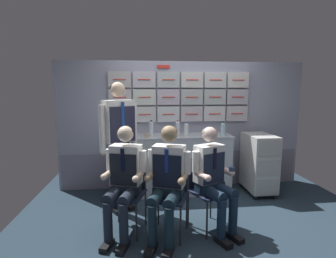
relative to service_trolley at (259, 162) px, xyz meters
name	(u,v)px	position (x,y,z in m)	size (l,w,h in m)	color
ground	(200,226)	(-1.18, -0.91, -0.54)	(4.80, 4.80, 0.04)	#22323F
galley_bulkhead	(182,123)	(-1.19, 0.46, 0.60)	(4.20, 0.14, 2.15)	#9498AE
galley_counter	(173,164)	(-1.39, 0.18, -0.04)	(1.88, 0.53, 0.96)	silver
service_trolley	(259,162)	(0.00, 0.00, 0.00)	(0.40, 0.65, 0.97)	black
folding_chair_left	(129,185)	(-2.06, -0.88, 0.03)	(0.50, 0.50, 0.87)	#2D2D33
crew_member_left	(124,176)	(-2.11, -1.03, 0.19)	(0.51, 0.66, 1.27)	black
folding_chair_center	(171,187)	(-1.57, -1.00, 0.03)	(0.52, 0.52, 0.87)	#2D2D33
crew_member_center	(167,178)	(-1.62, -1.15, 0.20)	(0.54, 0.67, 1.29)	black
folding_chair_right	(204,183)	(-1.14, -0.91, 0.03)	(0.53, 0.53, 0.87)	#2D2D33
crew_member_right	(214,175)	(-1.07, -1.06, 0.17)	(0.54, 0.65, 1.25)	black
crew_member_standing	(119,134)	(-2.20, -0.38, 0.57)	(0.49, 0.41, 1.78)	black
water_bottle_clear	(178,128)	(-1.31, 0.17, 0.56)	(0.06, 0.06, 0.25)	silver
water_bottle_short	(151,128)	(-1.74, 0.19, 0.56)	(0.07, 0.07, 0.25)	silver
sparkling_bottle_green	(223,129)	(-0.60, 0.05, 0.55)	(0.07, 0.07, 0.23)	#AEDBE4
water_bottle_tall	(186,129)	(-1.18, 0.12, 0.54)	(0.07, 0.07, 0.22)	silver
paper_cup_blue	(147,135)	(-1.81, 0.03, 0.47)	(0.07, 0.07, 0.06)	tan
coffee_cup_white	(215,133)	(-0.72, 0.11, 0.47)	(0.07, 0.07, 0.06)	tan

